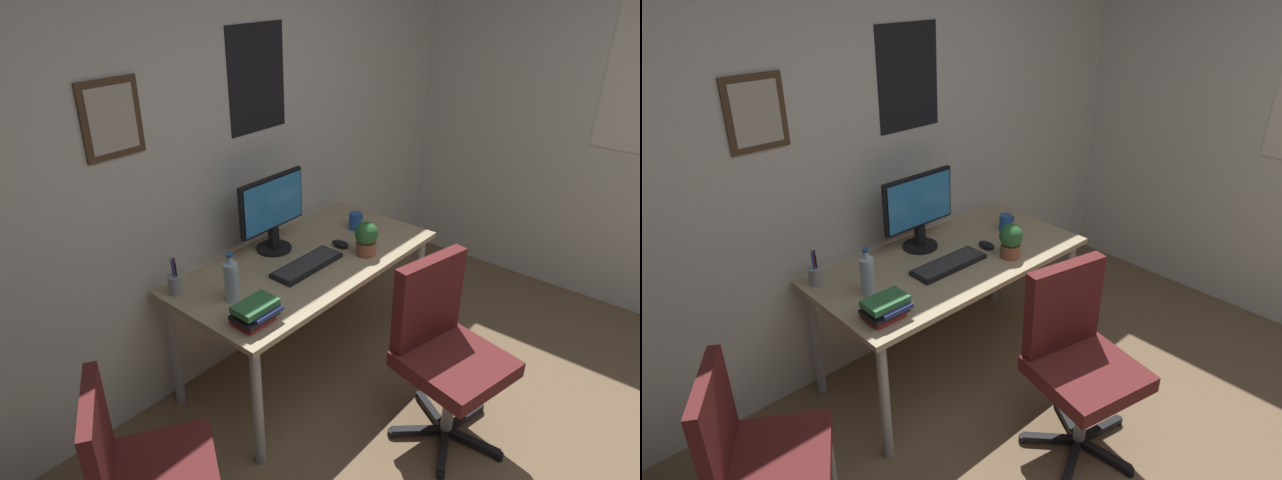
% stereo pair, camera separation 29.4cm
% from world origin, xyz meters
% --- Properties ---
extents(wall_back, '(4.40, 0.10, 2.60)m').
position_xyz_m(wall_back, '(-0.00, 2.15, 1.30)').
color(wall_back, silver).
rests_on(wall_back, ground_plane).
extents(desk, '(1.52, 0.75, 0.72)m').
position_xyz_m(desk, '(0.22, 1.69, 0.65)').
color(desk, tan).
rests_on(desk, ground_plane).
extents(office_chair, '(0.58, 0.58, 0.95)m').
position_xyz_m(office_chair, '(0.27, 0.85, 0.53)').
color(office_chair, '#591E1E').
rests_on(office_chair, ground_plane).
extents(side_chair, '(0.58, 0.58, 0.88)m').
position_xyz_m(side_chair, '(-1.09, 1.36, 0.50)').
color(side_chair, '#591E1E').
rests_on(side_chair, ground_plane).
extents(monitor, '(0.46, 0.20, 0.43)m').
position_xyz_m(monitor, '(0.19, 1.91, 0.96)').
color(monitor, black).
rests_on(monitor, desk).
extents(keyboard, '(0.43, 0.15, 0.03)m').
position_xyz_m(keyboard, '(0.16, 1.63, 0.74)').
color(keyboard, black).
rests_on(keyboard, desk).
extents(computer_mouse, '(0.06, 0.11, 0.04)m').
position_xyz_m(computer_mouse, '(0.46, 1.64, 0.74)').
color(computer_mouse, black).
rests_on(computer_mouse, desk).
extents(water_bottle, '(0.07, 0.07, 0.25)m').
position_xyz_m(water_bottle, '(-0.32, 1.69, 0.83)').
color(water_bottle, silver).
rests_on(water_bottle, desk).
extents(coffee_mug_near, '(0.11, 0.08, 0.10)m').
position_xyz_m(coffee_mug_near, '(0.70, 1.72, 0.77)').
color(coffee_mug_near, '#2659B2').
rests_on(coffee_mug_near, desk).
extents(potted_plant, '(0.13, 0.13, 0.19)m').
position_xyz_m(potted_plant, '(0.48, 1.48, 0.83)').
color(potted_plant, brown).
rests_on(potted_plant, desk).
extents(pen_cup, '(0.07, 0.07, 0.20)m').
position_xyz_m(pen_cup, '(-0.46, 1.95, 0.78)').
color(pen_cup, '#9EA0A5').
rests_on(pen_cup, desk).
extents(book_stack_left, '(0.20, 0.17, 0.11)m').
position_xyz_m(book_stack_left, '(-0.38, 1.47, 0.78)').
color(book_stack_left, '#B22D28').
rests_on(book_stack_left, desk).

